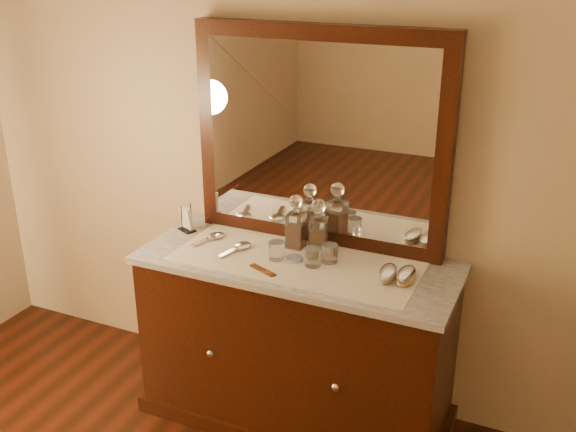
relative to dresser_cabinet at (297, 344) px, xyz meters
The scene contains 18 objects.
dresser_cabinet is the anchor object (origin of this frame).
dresser_plinth 0.37m from the dresser_cabinet, ahead, with size 1.46×0.59×0.08m, color black.
knob_left 0.42m from the dresser_cabinet, 136.47° to the right, with size 0.04×0.04×0.04m, color silver.
knob_right 0.42m from the dresser_cabinet, 43.53° to the right, with size 0.04×0.04×0.04m, color silver.
marble_top 0.42m from the dresser_cabinet, ahead, with size 1.44×0.59×0.03m, color silver.
mirror_frame 0.97m from the dresser_cabinet, 90.00° to the left, with size 1.20×0.08×1.00m, color black.
mirror_glass 0.96m from the dresser_cabinet, 90.00° to the left, with size 1.06×0.01×0.86m, color white.
lace_runner 0.44m from the dresser_cabinet, 90.00° to the right, with size 1.10×0.45×0.00m, color silver.
pin_dish 0.45m from the dresser_cabinet, 126.91° to the right, with size 0.08×0.08×0.01m, color silver.
comb 0.49m from the dresser_cabinet, 118.08° to the right, with size 0.15×0.03×0.01m, color #652F12.
napkin_rack 0.81m from the dresser_cabinet, behind, with size 0.11×0.09×0.14m.
decanter_left 0.56m from the dresser_cabinet, 115.83° to the left, with size 0.08×0.08×0.26m.
decanter_right 0.56m from the dresser_cabinet, 52.58° to the left, with size 0.10×0.10×0.27m.
brush_near 0.63m from the dresser_cabinet, ahead, with size 0.09×0.17×0.04m.
brush_far 0.68m from the dresser_cabinet, ahead, with size 0.08×0.17×0.05m.
hand_mirror_outer 0.65m from the dresser_cabinet, behind, with size 0.11×0.20×0.02m.
hand_mirror_inner 0.54m from the dresser_cabinet, behind, with size 0.10×0.21×0.02m.
tumblers 0.49m from the dresser_cabinet, ahead, with size 0.30×0.14×0.08m.
Camera 1 is at (1.06, -0.49, 2.14)m, focal length 41.31 mm.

